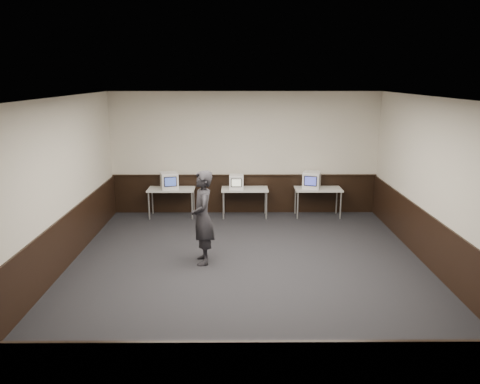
# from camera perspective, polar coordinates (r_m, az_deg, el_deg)

# --- Properties ---
(floor) EXTENTS (8.00, 8.00, 0.00)m
(floor) POSITION_cam_1_polar(r_m,az_deg,el_deg) (8.89, 0.96, -9.72)
(floor) COLOR black
(floor) RESTS_ON ground
(ceiling) EXTENTS (8.00, 8.00, 0.00)m
(ceiling) POSITION_cam_1_polar(r_m,az_deg,el_deg) (8.15, 1.05, 11.36)
(ceiling) COLOR white
(ceiling) RESTS_ON back_wall
(back_wall) EXTENTS (7.00, 0.00, 7.00)m
(back_wall) POSITION_cam_1_polar(r_m,az_deg,el_deg) (12.30, 0.57, 4.73)
(back_wall) COLOR beige
(back_wall) RESTS_ON ground
(front_wall) EXTENTS (7.00, 0.00, 7.00)m
(front_wall) POSITION_cam_1_polar(r_m,az_deg,el_deg) (4.59, 2.20, -11.45)
(front_wall) COLOR beige
(front_wall) RESTS_ON ground
(left_wall) EXTENTS (0.00, 8.00, 8.00)m
(left_wall) POSITION_cam_1_polar(r_m,az_deg,el_deg) (9.00, -21.87, 0.30)
(left_wall) COLOR beige
(left_wall) RESTS_ON ground
(right_wall) EXTENTS (0.00, 8.00, 8.00)m
(right_wall) POSITION_cam_1_polar(r_m,az_deg,el_deg) (9.15, 23.48, 0.36)
(right_wall) COLOR beige
(right_wall) RESTS_ON ground
(wainscot_back) EXTENTS (6.98, 0.04, 1.00)m
(wainscot_back) POSITION_cam_1_polar(r_m,az_deg,el_deg) (12.50, 0.56, -0.27)
(wainscot_back) COLOR black
(wainscot_back) RESTS_ON back_wall
(wainscot_left) EXTENTS (0.04, 7.98, 1.00)m
(wainscot_left) POSITION_cam_1_polar(r_m,az_deg,el_deg) (9.30, -21.14, -6.31)
(wainscot_left) COLOR black
(wainscot_left) RESTS_ON left_wall
(wainscot_right) EXTENTS (0.04, 7.98, 1.00)m
(wainscot_right) POSITION_cam_1_polar(r_m,az_deg,el_deg) (9.44, 22.72, -6.14)
(wainscot_right) COLOR black
(wainscot_right) RESTS_ON right_wall
(wainscot_rail) EXTENTS (6.98, 0.06, 0.04)m
(wainscot_rail) POSITION_cam_1_polar(r_m,az_deg,el_deg) (12.37, 0.57, 2.05)
(wainscot_rail) COLOR black
(wainscot_rail) RESTS_ON wainscot_back
(desk_left) EXTENTS (1.20, 0.60, 0.75)m
(desk_left) POSITION_cam_1_polar(r_m,az_deg,el_deg) (12.21, -8.36, 0.10)
(desk_left) COLOR beige
(desk_left) RESTS_ON ground
(desk_center) EXTENTS (1.20, 0.60, 0.75)m
(desk_center) POSITION_cam_1_polar(r_m,az_deg,el_deg) (12.09, 0.59, 0.11)
(desk_center) COLOR beige
(desk_center) RESTS_ON ground
(desk_right) EXTENTS (1.20, 0.60, 0.75)m
(desk_right) POSITION_cam_1_polar(r_m,az_deg,el_deg) (12.27, 9.50, 0.13)
(desk_right) COLOR beige
(desk_right) RESTS_ON ground
(emac_left) EXTENTS (0.53, 0.54, 0.43)m
(emac_left) POSITION_cam_1_polar(r_m,az_deg,el_deg) (12.12, -8.62, 1.37)
(emac_left) COLOR white
(emac_left) RESTS_ON desk_left
(emac_center) EXTENTS (0.37, 0.40, 0.36)m
(emac_center) POSITION_cam_1_polar(r_m,az_deg,el_deg) (12.00, -0.44, 1.25)
(emac_center) COLOR white
(emac_center) RESTS_ON desk_center
(emac_right) EXTENTS (0.54, 0.56, 0.43)m
(emac_right) POSITION_cam_1_polar(r_m,az_deg,el_deg) (12.19, 8.72, 1.45)
(emac_right) COLOR white
(emac_right) RESTS_ON desk_right
(person) EXTENTS (0.53, 0.73, 1.84)m
(person) POSITION_cam_1_polar(r_m,az_deg,el_deg) (9.05, -4.58, -3.13)
(person) COLOR black
(person) RESTS_ON ground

